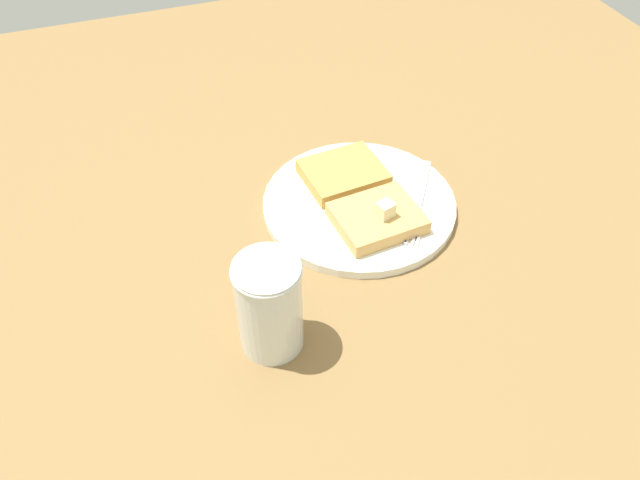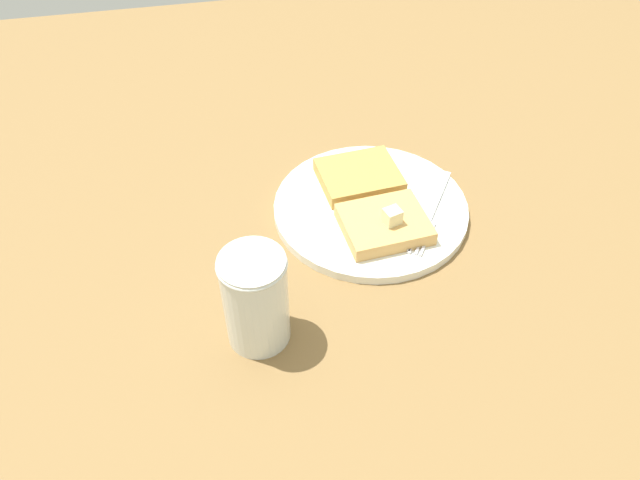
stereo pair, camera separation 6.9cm
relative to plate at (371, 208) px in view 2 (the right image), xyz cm
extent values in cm
cube|color=olive|center=(0.57, -3.00, -1.96)|extent=(127.91, 127.91, 2.58)
cylinder|color=white|center=(0.00, 0.00, -0.08)|extent=(24.37, 24.37, 1.18)
torus|color=gray|center=(0.00, 0.00, 0.11)|extent=(24.37, 24.37, 0.80)
cube|color=tan|center=(-4.62, -0.40, 1.45)|extent=(9.24, 10.67, 1.86)
cube|color=gold|center=(4.62, 0.40, 1.45)|extent=(9.24, 10.67, 1.86)
cube|color=beige|center=(-5.39, -0.99, 3.33)|extent=(2.19, 2.32, 1.91)
cube|color=silver|center=(-0.23, -8.73, 0.69)|extent=(8.79, 6.34, 0.36)
cube|color=silver|center=(-5.53, -5.15, 0.69)|extent=(3.55, 3.39, 0.36)
cube|color=silver|center=(-8.48, -4.15, 0.69)|extent=(2.83, 2.06, 0.36)
cube|color=silver|center=(-8.17, -3.69, 0.69)|extent=(2.83, 2.06, 0.36)
cube|color=silver|center=(-7.86, -3.24, 0.69)|extent=(2.83, 2.06, 0.36)
cube|color=silver|center=(-7.56, -2.78, 0.69)|extent=(2.83, 2.06, 0.36)
cylinder|color=#452209|center=(-15.97, 16.29, 3.91)|extent=(6.04, 6.04, 9.15)
cylinder|color=silver|center=(-15.97, 16.29, 5.01)|extent=(6.57, 6.57, 11.37)
torus|color=silver|center=(-15.97, 16.29, 10.25)|extent=(6.81, 6.81, 0.50)
camera|label=1|loc=(-53.63, 24.52, 53.13)|focal=35.00mm
camera|label=2|loc=(-55.50, 17.87, 53.13)|focal=35.00mm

